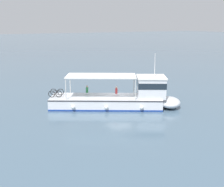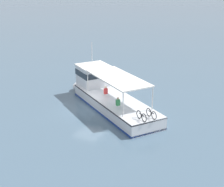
# 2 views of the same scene
# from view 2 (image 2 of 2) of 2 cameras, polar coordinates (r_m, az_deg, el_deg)

# --- Properties ---
(ground_plane) EXTENTS (400.00, 400.00, 0.00)m
(ground_plane) POSITION_cam_2_polar(r_m,az_deg,el_deg) (30.26, -3.88, -2.63)
(ground_plane) COLOR slate
(ferry_main) EXTENTS (9.27, 12.45, 5.32)m
(ferry_main) POSITION_cam_2_polar(r_m,az_deg,el_deg) (30.86, -0.89, -0.10)
(ferry_main) COLOR silver
(ferry_main) RESTS_ON ground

